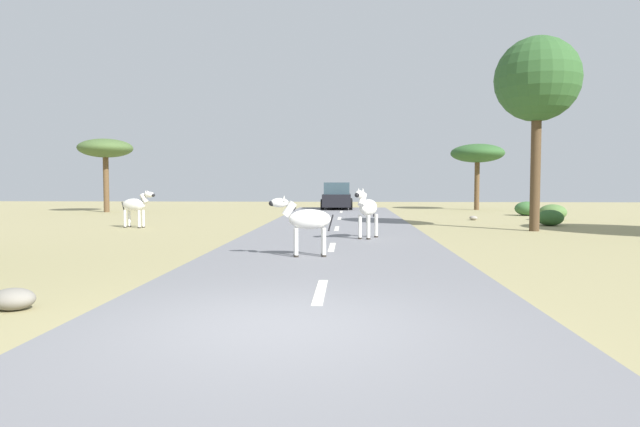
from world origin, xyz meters
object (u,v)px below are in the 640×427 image
(tree_2, at_px, (105,149))
(tree_4, at_px, (477,154))
(zebra_2, at_px, (306,220))
(bush_0, at_px, (527,209))
(bush_1, at_px, (550,218))
(rock_0, at_px, (473,218))
(bush_2, at_px, (553,212))
(car_0, at_px, (337,197))
(zebra_0, at_px, (367,208))
(tree_1, at_px, (537,81))
(rock_1, at_px, (13,299))
(zebra_1, at_px, (136,205))

(tree_2, xyz_separation_m, tree_4, (22.95, 3.95, -0.13))
(zebra_2, xyz_separation_m, bush_0, (10.56, 17.42, -0.51))
(tree_4, xyz_separation_m, bush_1, (-0.09, -13.39, -3.32))
(bush_1, height_order, rock_0, bush_1)
(bush_0, bearing_deg, tree_2, 174.43)
(tree_4, relative_size, bush_0, 3.38)
(bush_1, bearing_deg, tree_2, 157.56)
(tree_2, bearing_deg, bush_1, -22.44)
(tree_4, distance_m, rock_0, 11.00)
(bush_2, bearing_deg, bush_1, -111.60)
(car_0, height_order, bush_1, car_0)
(car_0, height_order, bush_2, car_0)
(tree_2, bearing_deg, zebra_0, -45.78)
(tree_4, bearing_deg, bush_1, -90.39)
(zebra_2, bearing_deg, tree_1, -52.25)
(rock_0, bearing_deg, rock_1, -118.93)
(zebra_1, bearing_deg, rock_1, 31.66)
(zebra_2, xyz_separation_m, bush_1, (9.25, 10.34, -0.57))
(bush_2, bearing_deg, rock_0, -179.20)
(tree_1, relative_size, rock_0, 16.99)
(zebra_0, distance_m, bush_0, 16.01)
(zebra_1, xyz_separation_m, bush_2, (17.91, 5.24, -0.50))
(tree_4, height_order, bush_0, tree_4)
(zebra_0, relative_size, rock_1, 2.61)
(zebra_2, xyz_separation_m, rock_0, (6.88, 13.62, -0.79))
(zebra_0, height_order, rock_1, zebra_0)
(bush_1, bearing_deg, tree_1, -119.82)
(tree_1, distance_m, bush_0, 11.28)
(tree_4, bearing_deg, rock_0, -103.68)
(rock_0, relative_size, rock_1, 0.69)
(zebra_2, xyz_separation_m, tree_4, (9.34, 23.74, 2.75))
(tree_1, bearing_deg, bush_0, 73.83)
(bush_2, height_order, rock_1, bush_2)
(rock_0, bearing_deg, bush_1, -54.13)
(bush_0, distance_m, bush_2, 3.75)
(car_0, distance_m, bush_0, 12.06)
(zebra_1, height_order, bush_0, zebra_1)
(zebra_1, bearing_deg, tree_2, -134.44)
(tree_4, bearing_deg, bush_2, -83.06)
(zebra_2, distance_m, rock_1, 6.54)
(bush_1, bearing_deg, rock_1, -129.30)
(zebra_1, relative_size, rock_1, 2.56)
(zebra_0, distance_m, bush_1, 9.87)
(bush_1, relative_size, rock_0, 2.64)
(tree_4, xyz_separation_m, rock_0, (-2.46, -10.12, -3.54))
(tree_2, relative_size, tree_4, 1.03)
(tree_2, distance_m, bush_2, 25.16)
(bush_1, relative_size, rock_1, 1.83)
(car_0, xyz_separation_m, bush_0, (10.35, -6.18, -0.47))
(zebra_0, xyz_separation_m, tree_1, (6.20, 3.53, 4.45))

